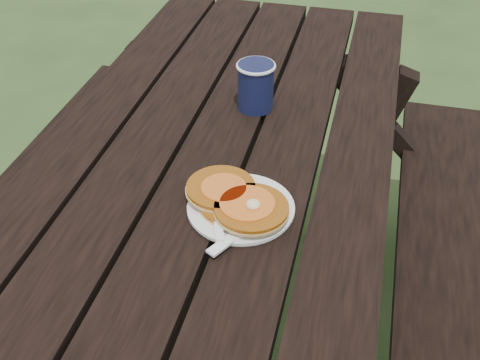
% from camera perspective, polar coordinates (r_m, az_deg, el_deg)
% --- Properties ---
extents(picnic_table, '(1.36, 1.80, 0.75)m').
position_cam_1_polar(picnic_table, '(1.51, -2.74, -10.38)').
color(picnic_table, black).
rests_on(picnic_table, ground).
extents(plate, '(0.25, 0.25, 0.01)m').
position_cam_1_polar(plate, '(1.13, 0.09, -2.72)').
color(plate, white).
rests_on(plate, picnic_table).
extents(pancake_stack, '(0.20, 0.18, 0.04)m').
position_cam_1_polar(pancake_stack, '(1.12, -0.32, -1.93)').
color(pancake_stack, '#9E5511').
rests_on(pancake_stack, plate).
extents(knife, '(0.10, 0.17, 0.00)m').
position_cam_1_polar(knife, '(1.08, 0.50, -4.55)').
color(knife, white).
rests_on(knife, plate).
extents(fork, '(0.08, 0.16, 0.01)m').
position_cam_1_polar(fork, '(1.09, -2.11, -3.77)').
color(fork, white).
rests_on(fork, plate).
extents(coffee_cup, '(0.09, 0.09, 0.11)m').
position_cam_1_polar(coffee_cup, '(1.41, 1.50, 9.11)').
color(coffee_cup, '#111536').
rests_on(coffee_cup, picnic_table).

